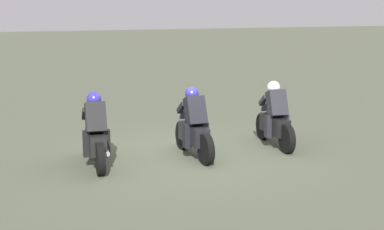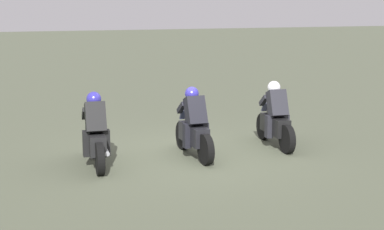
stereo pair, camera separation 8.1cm
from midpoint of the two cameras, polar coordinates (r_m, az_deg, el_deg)
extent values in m
plane|color=#4E5441|center=(12.73, -0.30, -3.96)|extent=(120.00, 120.00, 0.00)
cylinder|color=black|center=(14.24, 6.83, -1.11)|extent=(0.65, 0.20, 0.64)
cylinder|color=black|center=(12.98, 9.11, -2.35)|extent=(0.65, 0.20, 0.64)
cube|color=black|center=(13.57, 7.93, -0.96)|extent=(1.13, 0.43, 0.40)
ellipsoid|color=black|center=(13.60, 7.80, 0.36)|extent=(0.51, 0.35, 0.24)
cube|color=red|center=(13.11, 8.80, -1.32)|extent=(0.08, 0.17, 0.08)
cylinder|color=#A5A5AD|center=(13.35, 9.13, -1.77)|extent=(0.43, 0.14, 0.10)
cube|color=#24242B|center=(13.38, 8.16, 1.13)|extent=(0.52, 0.45, 0.66)
sphere|color=silver|center=(13.53, 7.83, 2.71)|extent=(0.33, 0.33, 0.30)
cube|color=slate|center=(13.96, 7.18, 0.81)|extent=(0.18, 0.27, 0.23)
cube|color=#24242B|center=(13.38, 7.34, -1.11)|extent=(0.19, 0.16, 0.52)
cube|color=#24242B|center=(13.54, 8.91, -1.02)|extent=(0.19, 0.16, 0.52)
cube|color=#24242B|center=(13.66, 6.84, 1.45)|extent=(0.39, 0.14, 0.31)
cube|color=#24242B|center=(13.79, 8.23, 1.51)|extent=(0.39, 0.14, 0.31)
cylinder|color=black|center=(13.19, -1.09, -2.00)|extent=(0.64, 0.14, 0.64)
cylinder|color=black|center=(11.92, 1.19, -3.40)|extent=(0.64, 0.14, 0.64)
cube|color=black|center=(12.51, -0.01, -1.86)|extent=(1.10, 0.32, 0.40)
ellipsoid|color=black|center=(12.54, -0.17, -0.43)|extent=(0.48, 0.30, 0.24)
cube|color=red|center=(12.04, 0.85, -2.27)|extent=(0.06, 0.16, 0.08)
cylinder|color=#A5A5AD|center=(12.28, 1.27, -2.73)|extent=(0.42, 0.10, 0.10)
cube|color=black|center=(12.32, 0.16, 0.40)|extent=(0.49, 0.40, 0.66)
sphere|color=#322D9D|center=(12.46, -0.21, 2.11)|extent=(0.30, 0.30, 0.30)
cube|color=slate|center=(12.90, -0.80, 0.07)|extent=(0.16, 0.26, 0.23)
cube|color=black|center=(12.33, -0.68, -2.05)|extent=(0.18, 0.14, 0.52)
cube|color=black|center=(12.47, 1.05, -1.90)|extent=(0.18, 0.14, 0.52)
cube|color=black|center=(12.60, -1.23, 0.73)|extent=(0.39, 0.10, 0.31)
cube|color=black|center=(12.73, 0.30, 0.83)|extent=(0.39, 0.10, 0.31)
cylinder|color=black|center=(12.69, -9.90, -2.68)|extent=(0.65, 0.20, 0.64)
cylinder|color=black|center=(11.34, -9.18, -4.29)|extent=(0.65, 0.20, 0.64)
cube|color=black|center=(11.97, -9.59, -2.60)|extent=(1.12, 0.42, 0.40)
ellipsoid|color=black|center=(12.00, -9.69, -1.10)|extent=(0.50, 0.34, 0.24)
cube|color=red|center=(11.48, -9.32, -3.08)|extent=(0.07, 0.16, 0.08)
cylinder|color=#A5A5AD|center=(11.68, -8.61, -3.57)|extent=(0.43, 0.14, 0.10)
cube|color=black|center=(11.77, -9.62, -0.25)|extent=(0.52, 0.44, 0.66)
sphere|color=#322D9D|center=(11.92, -9.78, 1.55)|extent=(0.33, 0.33, 0.30)
cube|color=teal|center=(12.39, -9.89, -0.55)|extent=(0.18, 0.27, 0.23)
cube|color=black|center=(11.84, -10.49, -2.79)|extent=(0.19, 0.16, 0.52)
cube|color=black|center=(11.88, -8.57, -2.68)|extent=(0.19, 0.16, 0.52)
cube|color=black|center=(12.12, -10.66, 0.13)|extent=(0.39, 0.13, 0.31)
cube|color=black|center=(12.15, -8.97, 0.22)|extent=(0.39, 0.13, 0.31)
camera|label=1|loc=(0.04, -90.19, -0.04)|focal=54.43mm
camera|label=2|loc=(0.04, 89.81, 0.04)|focal=54.43mm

